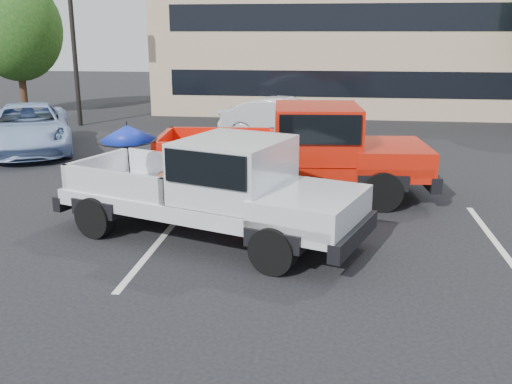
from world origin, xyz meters
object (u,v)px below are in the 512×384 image
at_px(tree_back, 453,16).
at_px(silver_pickup, 222,184).
at_px(motel_sign, 70,4).
at_px(tree_left, 17,29).
at_px(blue_suv, 29,128).
at_px(silver_sedan, 287,121).
at_px(red_pickup, 308,148).

xyz_separation_m(tree_back, silver_pickup, (-7.87, -22.11, -3.36)).
xyz_separation_m(motel_sign, tree_back, (16.00, 10.00, -0.24)).
xyz_separation_m(tree_left, blue_suv, (4.61, -8.04, -3.00)).
bearing_deg(silver_pickup, motel_sign, 143.54).
height_order(tree_back, blue_suv, tree_back).
relative_size(motel_sign, silver_pickup, 1.00).
distance_m(motel_sign, silver_sedan, 9.71).
xyz_separation_m(motel_sign, silver_sedan, (8.51, -2.55, -3.91)).
distance_m(tree_back, silver_pickup, 23.71).
relative_size(motel_sign, red_pickup, 0.92).
distance_m(motel_sign, blue_suv, 6.41).
distance_m(motel_sign, tree_left, 5.08).
distance_m(tree_left, silver_pickup, 19.56).
xyz_separation_m(motel_sign, blue_suv, (0.61, -5.04, -3.92)).
bearing_deg(blue_suv, motel_sign, 69.51).
relative_size(tree_left, silver_sedan, 1.34).
bearing_deg(silver_pickup, tree_left, 148.42).
distance_m(tree_back, red_pickup, 20.41).
distance_m(tree_back, blue_suv, 21.83).
relative_size(tree_left, tree_back, 0.85).
distance_m(silver_sedan, blue_suv, 8.29).
bearing_deg(red_pickup, motel_sign, 131.11).
bearing_deg(red_pickup, tree_back, 65.96).
xyz_separation_m(silver_pickup, red_pickup, (1.37, 3.04, 0.09)).
bearing_deg(blue_suv, tree_left, 92.46).
distance_m(tree_left, red_pickup, 18.29).
xyz_separation_m(red_pickup, blue_suv, (-8.89, 4.03, -0.41)).
distance_m(tree_back, silver_sedan, 15.07).
bearing_deg(tree_left, silver_sedan, -23.91).
relative_size(tree_left, silver_pickup, 1.00).
height_order(silver_pickup, red_pickup, red_pickup).
bearing_deg(blue_suv, red_pickup, -51.73).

